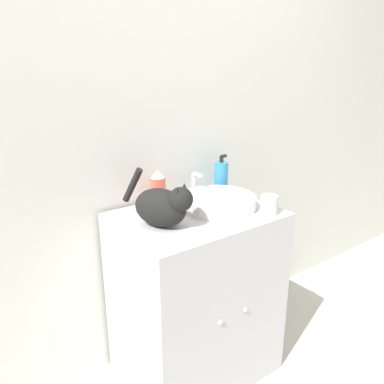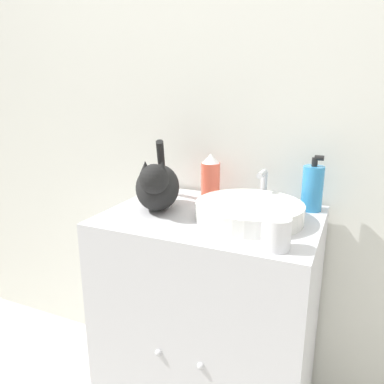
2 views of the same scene
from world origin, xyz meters
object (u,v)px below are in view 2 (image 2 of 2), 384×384
object	(u,v)px
cup	(276,234)
cat	(157,185)
spray_bottle	(211,177)
soap_bottle	(312,188)

from	to	relation	value
cup	cat	bearing A→B (deg)	159.91
cat	cup	xyz separation A→B (m)	(0.45, -0.16, -0.05)
cat	cup	size ratio (longest dim) A/B	3.93
cup	spray_bottle	bearing A→B (deg)	131.11
soap_bottle	cup	size ratio (longest dim) A/B	2.26
cat	spray_bottle	world-z (taller)	cat
cat	spray_bottle	xyz separation A→B (m)	(0.11, 0.22, -0.01)
cat	soap_bottle	xyz separation A→B (m)	(0.49, 0.22, -0.01)
cat	cup	bearing A→B (deg)	46.72
spray_bottle	soap_bottle	bearing A→B (deg)	-0.98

